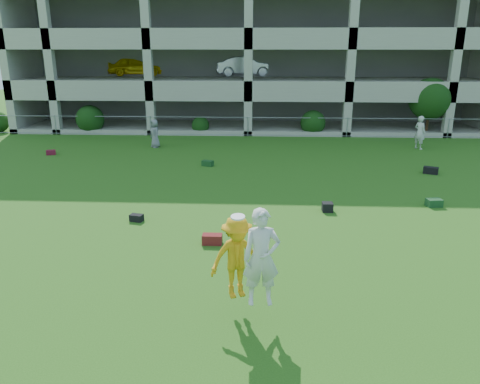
# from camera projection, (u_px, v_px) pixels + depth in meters

# --- Properties ---
(ground) EXTENTS (100.00, 100.00, 0.00)m
(ground) POSITION_uv_depth(u_px,v_px,m) (219.00, 290.00, 10.58)
(ground) COLOR #235114
(ground) RESTS_ON ground
(bystander_c) EXTENTS (0.84, 0.88, 1.52)m
(bystander_c) POSITION_uv_depth(u_px,v_px,m) (155.00, 133.00, 25.35)
(bystander_c) COLOR slate
(bystander_c) RESTS_ON ground
(bystander_e) EXTENTS (0.73, 0.77, 1.78)m
(bystander_e) POSITION_uv_depth(u_px,v_px,m) (420.00, 132.00, 24.91)
(bystander_e) COLOR silver
(bystander_e) RESTS_ON ground
(bag_red_a) EXTENTS (0.55, 0.30, 0.28)m
(bag_red_a) POSITION_uv_depth(u_px,v_px,m) (212.00, 239.00, 13.02)
(bag_red_a) COLOR #521D0E
(bag_red_a) RESTS_ON ground
(bag_black_b) EXTENTS (0.45, 0.33, 0.22)m
(bag_black_b) POSITION_uv_depth(u_px,v_px,m) (137.00, 218.00, 14.73)
(bag_black_b) COLOR black
(bag_black_b) RESTS_ON ground
(bag_green_c) EXTENTS (0.55, 0.43, 0.26)m
(bag_green_c) POSITION_uv_depth(u_px,v_px,m) (434.00, 203.00, 16.09)
(bag_green_c) COLOR #14391C
(bag_green_c) RESTS_ON ground
(crate_d) EXTENTS (0.35, 0.35, 0.30)m
(crate_d) POSITION_uv_depth(u_px,v_px,m) (327.00, 207.00, 15.60)
(crate_d) COLOR black
(crate_d) RESTS_ON ground
(bag_black_e) EXTENTS (0.67, 0.52, 0.30)m
(bag_black_e) POSITION_uv_depth(u_px,v_px,m) (431.00, 170.00, 20.21)
(bag_black_e) COLOR black
(bag_black_e) RESTS_ON ground
(bag_red_f) EXTENTS (0.52, 0.43, 0.24)m
(bag_red_f) POSITION_uv_depth(u_px,v_px,m) (51.00, 152.00, 23.77)
(bag_red_f) COLOR #5C0F21
(bag_red_f) RESTS_ON ground
(bag_green_g) EXTENTS (0.57, 0.46, 0.25)m
(bag_green_g) POSITION_uv_depth(u_px,v_px,m) (208.00, 163.00, 21.55)
(bag_green_g) COLOR #163D19
(bag_green_g) RESTS_ON ground
(frisbee_contest) EXTENTS (1.50, 1.30, 2.07)m
(frisbee_contest) POSITION_uv_depth(u_px,v_px,m) (245.00, 257.00, 9.16)
(frisbee_contest) COLOR orange
(frisbee_contest) RESTS_ON ground
(parking_garage) EXTENTS (30.00, 14.00, 12.00)m
(parking_garage) POSITION_uv_depth(u_px,v_px,m) (252.00, 36.00, 35.20)
(parking_garage) COLOR #9E998C
(parking_garage) RESTS_ON ground
(fence) EXTENTS (36.06, 0.06, 1.20)m
(fence) POSITION_uv_depth(u_px,v_px,m) (248.00, 126.00, 28.51)
(fence) COLOR gray
(fence) RESTS_ON ground
(shrub_row) EXTENTS (34.38, 2.52, 3.50)m
(shrub_row) POSITION_uv_depth(u_px,v_px,m) (323.00, 111.00, 28.69)
(shrub_row) COLOR #163D11
(shrub_row) RESTS_ON ground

